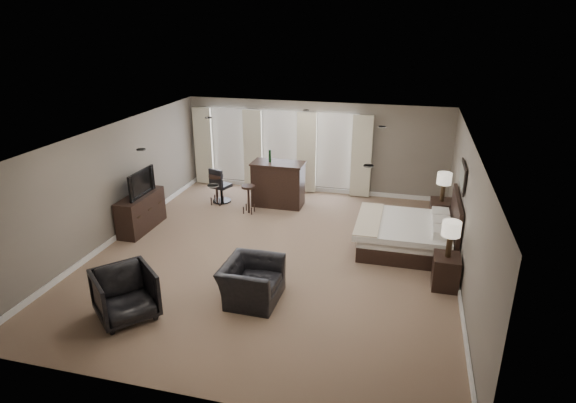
% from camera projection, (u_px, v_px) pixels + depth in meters
% --- Properties ---
extents(room, '(7.60, 8.60, 2.64)m').
position_uv_depth(room, '(274.00, 198.00, 9.85)').
color(room, '#806651').
rests_on(room, ground).
extents(window_bay, '(5.25, 0.20, 2.30)m').
position_uv_depth(window_bay, '(280.00, 150.00, 13.84)').
color(window_bay, silver).
rests_on(window_bay, room).
extents(bed, '(2.02, 1.93, 1.29)m').
position_uv_depth(bed, '(401.00, 221.00, 10.40)').
color(bed, silver).
rests_on(bed, ground).
extents(nightstand_near, '(0.48, 0.58, 0.63)m').
position_uv_depth(nightstand_near, '(446.00, 272.00, 9.00)').
color(nightstand_near, black).
rests_on(nightstand_near, ground).
extents(nightstand_far, '(0.50, 0.61, 0.67)m').
position_uv_depth(nightstand_far, '(440.00, 214.00, 11.62)').
color(nightstand_far, black).
rests_on(nightstand_far, ground).
extents(lamp_near, '(0.34, 0.34, 0.70)m').
position_uv_depth(lamp_near, '(450.00, 239.00, 8.76)').
color(lamp_near, beige).
rests_on(lamp_near, nightstand_near).
extents(lamp_far, '(0.34, 0.34, 0.70)m').
position_uv_depth(lamp_far, '(443.00, 187.00, 11.37)').
color(lamp_far, beige).
rests_on(lamp_far, nightstand_far).
extents(wall_art, '(0.04, 0.96, 0.56)m').
position_uv_depth(wall_art, '(462.00, 177.00, 9.75)').
color(wall_art, slate).
rests_on(wall_art, room).
extents(dresser, '(0.48, 1.49, 0.87)m').
position_uv_depth(dresser, '(141.00, 212.00, 11.44)').
color(dresser, black).
rests_on(dresser, ground).
extents(tv, '(0.61, 1.06, 0.14)m').
position_uv_depth(tv, '(139.00, 192.00, 11.26)').
color(tv, black).
rests_on(tv, dresser).
extents(armchair_near, '(0.75, 1.13, 0.97)m').
position_uv_depth(armchair_near, '(251.00, 275.00, 8.53)').
color(armchair_near, black).
rests_on(armchair_near, ground).
extents(armchair_far, '(1.27, 1.27, 0.95)m').
position_uv_depth(armchair_far, '(125.00, 292.00, 8.02)').
color(armchair_far, black).
rests_on(armchair_far, ground).
extents(bar_counter, '(1.39, 0.72, 1.21)m').
position_uv_depth(bar_counter, '(278.00, 184.00, 12.86)').
color(bar_counter, black).
rests_on(bar_counter, ground).
extents(bar_stool_left, '(0.49, 0.49, 0.83)m').
position_uv_depth(bar_stool_left, '(217.00, 190.00, 12.99)').
color(bar_stool_left, black).
rests_on(bar_stool_left, ground).
extents(bar_stool_right, '(0.46, 0.46, 0.75)m').
position_uv_depth(bar_stool_right, '(249.00, 199.00, 12.43)').
color(bar_stool_right, black).
rests_on(bar_stool_right, ground).
extents(desk_chair, '(0.63, 0.63, 0.99)m').
position_uv_depth(desk_chair, '(221.00, 185.00, 13.13)').
color(desk_chair, black).
rests_on(desk_chair, ground).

